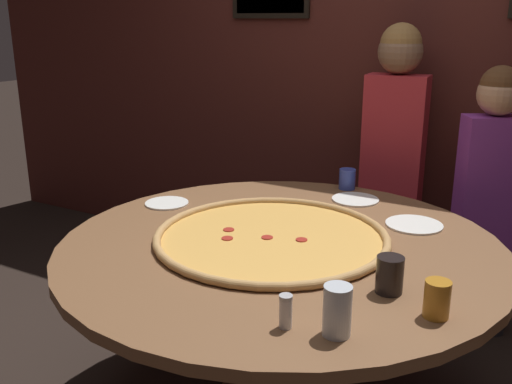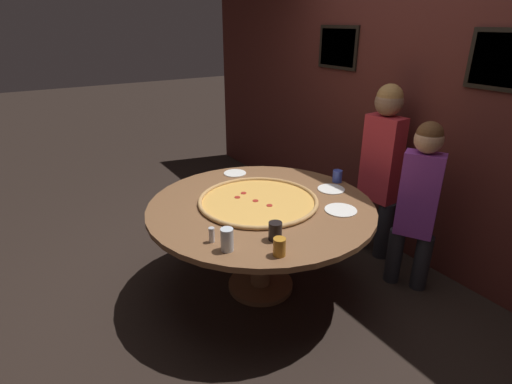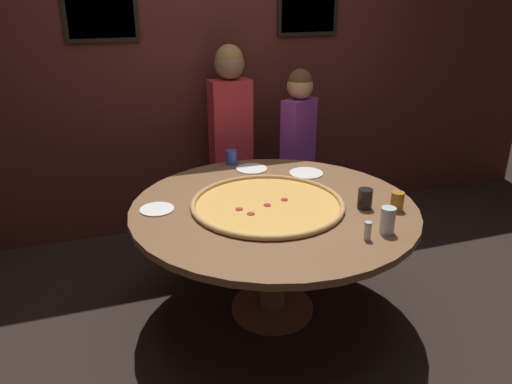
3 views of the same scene
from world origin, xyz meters
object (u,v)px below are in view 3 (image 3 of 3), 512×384
at_px(white_plate_near_front, 252,169).
at_px(condiment_shaker, 368,231).
at_px(white_plate_beside_cup, 157,209).
at_px(dining_table, 274,223).
at_px(giant_pizza, 267,204).
at_px(diner_far_right, 231,131).
at_px(white_plate_far_back, 306,173).
at_px(drink_cup_near_left, 365,199).
at_px(drink_cup_far_right, 397,201).
at_px(drink_cup_near_right, 388,220).
at_px(drink_cup_by_shaker, 232,157).
at_px(diner_side_left, 298,143).

relative_size(white_plate_near_front, condiment_shaker, 2.24).
bearing_deg(white_plate_beside_cup, dining_table, -12.85).
bearing_deg(giant_pizza, diner_far_right, 84.43).
bearing_deg(white_plate_far_back, drink_cup_near_left, -82.25).
relative_size(dining_table, drink_cup_far_right, 15.33).
xyz_separation_m(condiment_shaker, diner_far_right, (-0.22, 1.73, 0.08)).
height_order(drink_cup_far_right, white_plate_near_front, drink_cup_far_right).
relative_size(dining_table, drink_cup_near_left, 14.34).
bearing_deg(diner_far_right, drink_cup_near_right, 98.23).
relative_size(giant_pizza, drink_cup_near_left, 7.70).
bearing_deg(white_plate_beside_cup, white_plate_near_front, 33.20).
height_order(dining_table, giant_pizza, giant_pizza).
xyz_separation_m(drink_cup_far_right, drink_cup_by_shaker, (-0.67, 1.07, -0.00)).
bearing_deg(diner_far_right, drink_cup_near_left, 102.65).
relative_size(drink_cup_near_right, white_plate_near_front, 0.65).
bearing_deg(white_plate_near_front, drink_cup_by_shaker, 123.08).
height_order(white_plate_beside_cup, diner_far_right, diner_far_right).
height_order(dining_table, condiment_shaker, condiment_shaker).
bearing_deg(drink_cup_far_right, dining_table, 155.80).
height_order(giant_pizza, white_plate_beside_cup, giant_pizza).
bearing_deg(diner_side_left, drink_cup_near_left, 55.01).
xyz_separation_m(drink_cup_near_left, diner_far_right, (-0.41, 1.39, 0.07)).
distance_m(drink_cup_by_shaker, white_plate_beside_cup, 0.89).
relative_size(dining_table, white_plate_far_back, 7.27).
relative_size(giant_pizza, diner_side_left, 0.67).
distance_m(drink_cup_near_right, diner_far_right, 1.73).
bearing_deg(condiment_shaker, drink_cup_far_right, 37.40).
bearing_deg(dining_table, condiment_shaker, -61.58).
bearing_deg(diner_far_right, giant_pizza, 80.76).
bearing_deg(drink_cup_by_shaker, dining_table, -87.63).
relative_size(white_plate_near_front, white_plate_far_back, 0.94).
xyz_separation_m(drink_cup_by_shaker, white_plate_near_front, (0.10, -0.16, -0.05)).
xyz_separation_m(drink_cup_near_right, white_plate_beside_cup, (-1.09, 0.67, -0.07)).
bearing_deg(dining_table, giant_pizza, 178.82).
xyz_separation_m(dining_table, drink_cup_near_right, (0.43, -0.52, 0.19)).
bearing_deg(drink_cup_near_right, diner_far_right, 101.90).
bearing_deg(diner_far_right, white_plate_near_front, 85.64).
bearing_deg(drink_cup_near_right, white_plate_near_front, 107.65).
xyz_separation_m(drink_cup_near_right, diner_side_left, (0.16, 1.54, -0.05)).
bearing_deg(diner_far_right, diner_side_left, 159.52).
relative_size(dining_table, condiment_shaker, 17.29).
distance_m(drink_cup_near_right, drink_cup_near_left, 0.31).
bearing_deg(drink_cup_near_right, diner_side_left, 84.19).
bearing_deg(condiment_shaker, drink_cup_near_right, 14.44).
relative_size(white_plate_far_back, white_plate_beside_cup, 1.17).
bearing_deg(condiment_shaker, giant_pizza, 121.44).
relative_size(giant_pizza, drink_cup_far_right, 8.23).
xyz_separation_m(drink_cup_by_shaker, drink_cup_near_right, (0.47, -1.30, 0.02)).
bearing_deg(giant_pizza, drink_cup_near_right, -47.62).
bearing_deg(condiment_shaker, drink_cup_near_left, 62.10).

